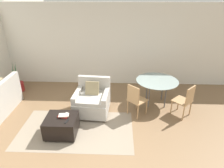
{
  "coord_description": "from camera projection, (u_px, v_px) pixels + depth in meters",
  "views": [
    {
      "loc": [
        0.5,
        -3.14,
        3.12
      ],
      "look_at": [
        0.3,
        1.78,
        0.75
      ],
      "focal_mm": 32.0,
      "sensor_mm": 36.0,
      "label": 1
    }
  ],
  "objects": [
    {
      "name": "dining_chair_near_right",
      "position": [
        186.0,
        99.0,
        5.17
      ],
      "size": [
        0.59,
        0.59,
        0.9
      ],
      "color": "tan",
      "rests_on": "ground_plane"
    },
    {
      "name": "dining_chair_near_left",
      "position": [
        136.0,
        98.0,
        5.22
      ],
      "size": [
        0.59,
        0.59,
        0.9
      ],
      "color": "tan",
      "rests_on": "ground_plane"
    },
    {
      "name": "tv_remote_primary",
      "position": [
        65.0,
        114.0,
        4.67
      ],
      "size": [
        0.09,
        0.16,
        0.01
      ],
      "color": "#B7B7BC",
      "rests_on": "ottoman"
    },
    {
      "name": "ground_plane",
      "position": [
        94.0,
        153.0,
        4.19
      ],
      "size": [
        20.0,
        20.0,
        0.0
      ],
      "primitive_type": "plane",
      "color": "brown"
    },
    {
      "name": "area_rug",
      "position": [
        76.0,
        129.0,
        4.87
      ],
      "size": [
        2.74,
        1.57,
        0.01
      ],
      "color": "gray",
      "rests_on": "ground_plane"
    },
    {
      "name": "potted_plant",
      "position": [
        18.0,
        85.0,
        6.64
      ],
      "size": [
        0.39,
        0.39,
        1.02
      ],
      "color": "maroon",
      "rests_on": "ground_plane"
    },
    {
      "name": "wall_back",
      "position": [
        105.0,
        46.0,
        6.72
      ],
      "size": [
        12.0,
        0.06,
        2.75
      ],
      "color": "silver",
      "rests_on": "ground_plane"
    },
    {
      "name": "dining_table",
      "position": [
        157.0,
        83.0,
        5.71
      ],
      "size": [
        1.19,
        1.19,
        0.75
      ],
      "color": "#8C9E99",
      "rests_on": "ground_plane"
    },
    {
      "name": "ottoman",
      "position": [
        62.0,
        125.0,
        4.64
      ],
      "size": [
        0.71,
        0.66,
        0.45
      ],
      "color": "black",
      "rests_on": "ground_plane"
    },
    {
      "name": "armchair",
      "position": [
        92.0,
        100.0,
        5.43
      ],
      "size": [
        0.96,
        0.98,
        0.92
      ],
      "color": "#B2ADA3",
      "rests_on": "ground_plane"
    },
    {
      "name": "book_stack",
      "position": [
        63.0,
        116.0,
        4.57
      ],
      "size": [
        0.26,
        0.18,
        0.06
      ],
      "color": "#B72D28",
      "rests_on": "ottoman"
    },
    {
      "name": "tv_remote_secondary",
      "position": [
        67.0,
        121.0,
        4.42
      ],
      "size": [
        0.08,
        0.17,
        0.01
      ],
      "color": "black",
      "rests_on": "ottoman"
    }
  ]
}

